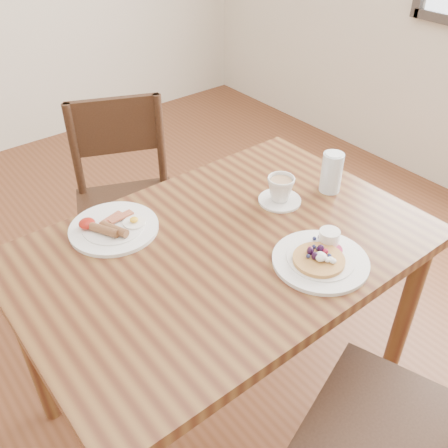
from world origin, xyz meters
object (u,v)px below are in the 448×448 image
Objects in this scene: water_glass at (332,172)px; dining_table at (224,268)px; chair_far at (127,197)px; chair_near at (418,437)px; pancake_plate at (321,258)px; teacup_saucer at (280,191)px; breakfast_plate at (113,227)px.

dining_table is at bearing -179.71° from water_glass.
chair_far is 0.91m from water_glass.
dining_table is 0.69m from chair_near.
teacup_saucer is at bearing 67.74° from pancake_plate.
chair_near is (0.10, -0.66, -0.16)m from dining_table.
teacup_saucer reaches higher than breakfast_plate.
chair_far is 3.26× the size of pancake_plate.
pancake_plate is at bearing 63.34° from chair_near.
dining_table is 8.57× the size of teacup_saucer.
chair_far is 3.26× the size of breakfast_plate.
chair_far is at bearing 59.24° from breakfast_plate.
chair_near reaches higher than teacup_saucer.
teacup_saucer is (0.12, 0.29, 0.03)m from pancake_plate.
chair_near is at bearing -81.76° from dining_table.
water_glass is (0.36, 0.66, 0.33)m from chair_near.
chair_far reaches higher than pancake_plate.
chair_far is at bearing 84.62° from dining_table.
pancake_plate is 1.96× the size of water_glass.
chair_near reaches higher than dining_table.
pancake_plate is at bearing -141.69° from water_glass.
chair_near is at bearing -98.71° from pancake_plate.
dining_table is 8.72× the size of water_glass.
teacup_saucer is at bearing 162.89° from water_glass.
teacup_saucer is (0.28, 0.06, 0.14)m from dining_table.
breakfast_plate is at bearing 130.85° from dining_table.
water_glass is at bearing 140.67° from chair_far.
water_glass is at bearing -17.11° from teacup_saucer.
pancake_plate reaches higher than dining_table.
dining_table is 0.36m from breakfast_plate.
pancake_plate is (0.16, -0.23, 0.11)m from dining_table.
chair_near is at bearing -104.40° from teacup_saucer.
teacup_saucer is at bearing 11.59° from dining_table.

